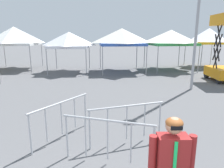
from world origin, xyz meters
The scene contains 10 objects.
canopy_tent_behind_left centered at (-6.70, 16.90, 2.81)m, with size 3.61×3.61×3.56m.
canopy_tent_far_left centered at (-2.02, 15.25, 2.51)m, with size 3.16×3.16×3.12m.
canopy_tent_far_right centered at (2.08, 15.05, 2.73)m, with size 3.47×3.47×3.38m.
canopy_tent_behind_center centered at (6.24, 15.62, 2.68)m, with size 3.72×3.72×3.30m.
canopy_tent_left_of_center centered at (10.28, 16.96, 2.80)m, with size 3.18×3.18×3.50m.
scissor_lift centered at (8.05, 11.01, 1.24)m, with size 1.64×2.44×4.12m.
person_foreground centered at (0.98, 1.22, 1.03)m, with size 0.65×0.27×1.78m.
crowd_barrier_mid_lot centered at (-1.01, 4.18, 0.75)m, with size 1.34×1.68×1.08m.
crowd_barrier_near_person centered at (0.19, 2.88, 0.75)m, with size 1.98×0.79×1.08m.
crowd_barrier_by_lift centered at (0.76, 3.76, 0.75)m, with size 2.06×0.53×1.08m.
Camera 1 is at (-0.05, -1.21, 2.83)m, focal length 32.78 mm.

